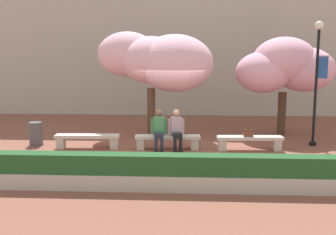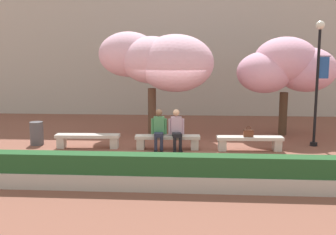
% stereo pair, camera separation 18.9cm
% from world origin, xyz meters
% --- Properties ---
extents(ground_plane, '(100.00, 100.00, 0.00)m').
position_xyz_m(ground_plane, '(0.00, 0.00, 0.00)').
color(ground_plane, brown).
extents(building_facade, '(28.00, 4.00, 10.46)m').
position_xyz_m(building_facade, '(0.00, 9.49, 5.23)').
color(building_facade, '#B7B2A8').
rests_on(building_facade, ground).
extents(stone_bench_west_end, '(2.09, 0.51, 0.45)m').
position_xyz_m(stone_bench_west_end, '(-2.60, 0.00, 0.31)').
color(stone_bench_west_end, '#BCB7AD').
rests_on(stone_bench_west_end, ground).
extents(stone_bench_near_west, '(2.09, 0.51, 0.45)m').
position_xyz_m(stone_bench_near_west, '(0.00, 0.00, 0.31)').
color(stone_bench_near_west, '#BCB7AD').
rests_on(stone_bench_near_west, ground).
extents(stone_bench_center, '(2.09, 0.51, 0.45)m').
position_xyz_m(stone_bench_center, '(2.60, 0.00, 0.31)').
color(stone_bench_center, '#BCB7AD').
rests_on(stone_bench_center, ground).
extents(person_seated_left, '(0.51, 0.70, 1.29)m').
position_xyz_m(person_seated_left, '(-0.27, -0.05, 0.70)').
color(person_seated_left, black).
rests_on(person_seated_left, ground).
extents(person_seated_right, '(0.50, 0.72, 1.29)m').
position_xyz_m(person_seated_right, '(0.29, -0.05, 0.70)').
color(person_seated_right, black).
rests_on(person_seated_right, ground).
extents(handbag, '(0.30, 0.15, 0.34)m').
position_xyz_m(handbag, '(2.55, -0.02, 0.58)').
color(handbag, brown).
rests_on(handbag, stone_bench_center).
extents(cherry_tree_main, '(4.26, 2.83, 3.86)m').
position_xyz_m(cherry_tree_main, '(-0.50, 2.10, 2.81)').
color(cherry_tree_main, '#513828').
rests_on(cherry_tree_main, ground).
extents(cherry_tree_secondary, '(3.67, 2.33, 3.67)m').
position_xyz_m(cherry_tree_secondary, '(4.24, 2.64, 2.56)').
color(cherry_tree_secondary, '#473323').
rests_on(cherry_tree_secondary, ground).
extents(lamp_post_with_banner, '(0.54, 0.28, 4.08)m').
position_xyz_m(lamp_post_with_banner, '(4.84, 0.81, 2.45)').
color(lamp_post_with_banner, black).
rests_on(lamp_post_with_banner, ground).
extents(planter_hedge_foreground, '(9.90, 0.50, 0.80)m').
position_xyz_m(planter_hedge_foreground, '(0.00, -3.88, 0.39)').
color(planter_hedge_foreground, '#BCB7AD').
rests_on(planter_hedge_foreground, ground).
extents(trash_bin, '(0.44, 0.44, 0.78)m').
position_xyz_m(trash_bin, '(-4.44, 0.35, 0.39)').
color(trash_bin, '#4C4C51').
rests_on(trash_bin, ground).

